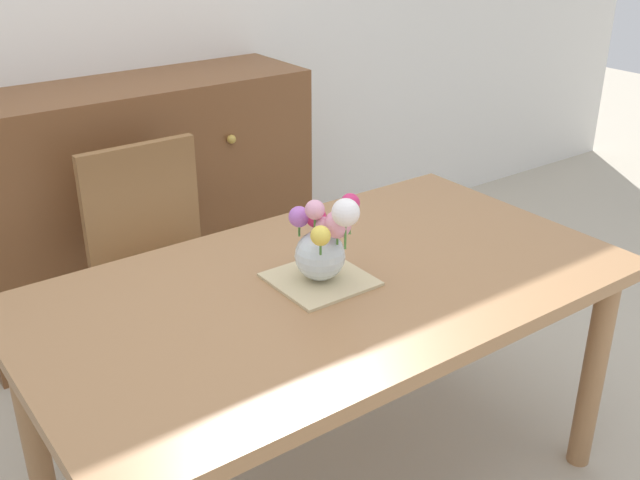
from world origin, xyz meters
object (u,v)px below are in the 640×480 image
object	(u,v)px
dining_table	(329,310)
flower_vase	(324,241)
chair_far	(159,257)
dresser	(143,204)

from	to	relation	value
dining_table	flower_vase	size ratio (longest dim) A/B	6.48
dining_table	chair_far	distance (m)	0.81
dining_table	flower_vase	distance (m)	0.21
dining_table	flower_vase	xyz separation A→B (m)	(-0.01, 0.00, 0.21)
dresser	dining_table	bearing A→B (deg)	-91.60
dresser	flower_vase	size ratio (longest dim) A/B	5.60
dining_table	dresser	world-z (taller)	dresser
dining_table	dresser	size ratio (longest dim) A/B	1.16
chair_far	flower_vase	distance (m)	0.87
chair_far	flower_vase	size ratio (longest dim) A/B	3.58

